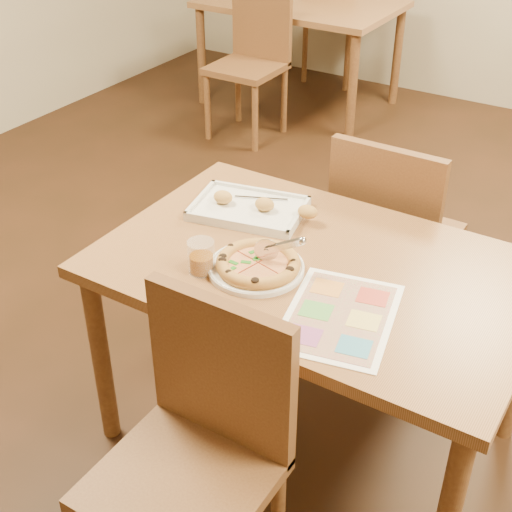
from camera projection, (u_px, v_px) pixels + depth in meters
The scene contains 13 objects.
room at pixel (328, 55), 1.79m from camera, with size 7.00×7.00×7.00m.
dining_table at pixel (315, 286), 2.18m from camera, with size 1.30×0.85×0.72m.
chair_near at pixel (202, 426), 1.79m from camera, with size 0.42×0.42×0.47m.
chair_far at pixel (390, 222), 2.65m from camera, with size 0.42×0.42×0.47m.
bg_table at pixel (301, 14), 4.89m from camera, with size 1.30×0.85×0.72m.
bg_chair_near at pixel (254, 46), 4.50m from camera, with size 0.42×0.42×0.47m.
bg_chair_far at pixel (333, 9), 5.28m from camera, with size 0.42×0.42×0.47m.
plate at pixel (256, 268), 2.10m from camera, with size 0.29×0.29×0.02m, color white.
pizza at pixel (258, 264), 2.09m from camera, with size 0.25×0.25×0.04m.
pizza_cutter at pixel (279, 247), 2.06m from camera, with size 0.13×0.07×0.08m.
appetizer_tray at pixel (252, 209), 2.38m from camera, with size 0.44×0.32×0.06m.
glass_tumbler at pixel (201, 259), 2.08m from camera, with size 0.08×0.08×0.10m.
menu at pixel (340, 316), 1.92m from camera, with size 0.28×0.40×0.01m, color white.
Camera 1 is at (0.79, -1.61, 1.90)m, focal length 50.00 mm.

